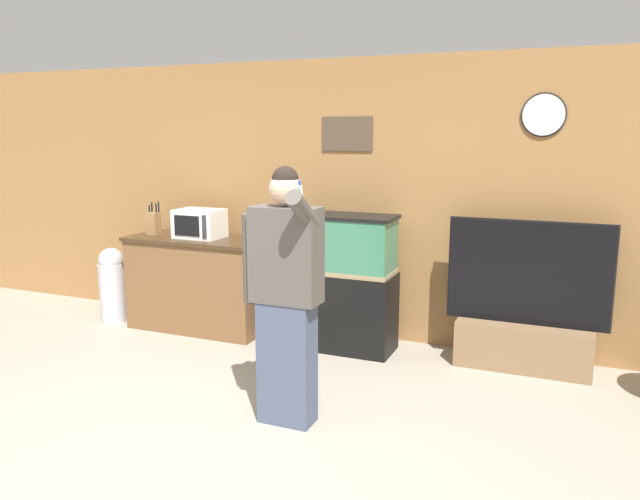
# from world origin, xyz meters

# --- Properties ---
(ground_plane) EXTENTS (18.00, 18.00, 0.00)m
(ground_plane) POSITION_xyz_m (0.00, 0.00, 0.00)
(ground_plane) COLOR gray
(wall_back_paneled) EXTENTS (10.00, 0.08, 2.60)m
(wall_back_paneled) POSITION_xyz_m (0.00, 2.68, 1.30)
(wall_back_paneled) COLOR olive
(wall_back_paneled) RESTS_ON ground_plane
(counter_island) EXTENTS (1.40, 0.62, 0.92)m
(counter_island) POSITION_xyz_m (-1.43, 2.24, 0.46)
(counter_island) COLOR brown
(counter_island) RESTS_ON ground_plane
(microwave) EXTENTS (0.45, 0.34, 0.28)m
(microwave) POSITION_xyz_m (-1.41, 2.25, 1.06)
(microwave) COLOR white
(microwave) RESTS_ON counter_island
(knife_block) EXTENTS (0.12, 0.11, 0.33)m
(knife_block) POSITION_xyz_m (-1.94, 2.22, 1.04)
(knife_block) COLOR olive
(knife_block) RESTS_ON counter_island
(aquarium_on_stand) EXTENTS (1.04, 0.43, 1.23)m
(aquarium_on_stand) POSITION_xyz_m (0.03, 2.24, 0.61)
(aquarium_on_stand) COLOR black
(aquarium_on_stand) RESTS_ON ground_plane
(tv_on_stand) EXTENTS (1.30, 0.40, 1.24)m
(tv_on_stand) POSITION_xyz_m (1.64, 2.38, 0.36)
(tv_on_stand) COLOR brown
(tv_on_stand) RESTS_ON ground_plane
(person_standing) EXTENTS (0.55, 0.41, 1.73)m
(person_standing) POSITION_xyz_m (0.25, 0.73, 0.90)
(person_standing) COLOR #424C66
(person_standing) RESTS_ON ground_plane
(trash_bin) EXTENTS (0.28, 0.28, 0.77)m
(trash_bin) POSITION_xyz_m (-2.38, 2.08, 0.40)
(trash_bin) COLOR #B7B7BC
(trash_bin) RESTS_ON ground_plane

